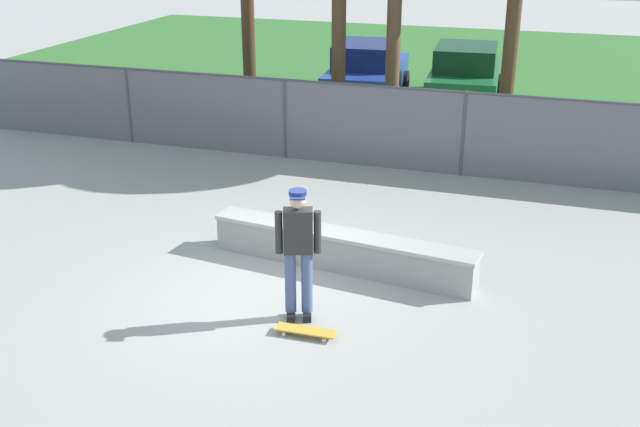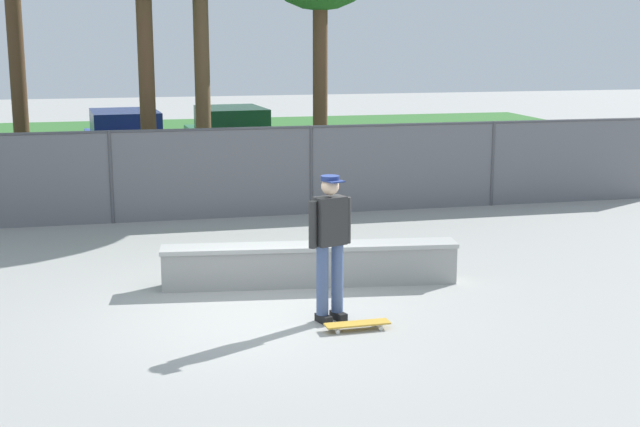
% 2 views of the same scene
% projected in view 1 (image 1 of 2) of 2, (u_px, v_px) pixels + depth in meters
% --- Properties ---
extents(ground_plane, '(80.00, 80.00, 0.00)m').
position_uv_depth(ground_plane, '(264.00, 295.00, 10.90)').
color(ground_plane, '#9E9E99').
extents(grass_strip, '(31.29, 20.00, 0.02)m').
position_uv_depth(grass_strip, '(447.00, 72.00, 25.35)').
color(grass_strip, '#336B2D').
rests_on(grass_strip, ground).
extents(concrete_ledge, '(4.25, 0.99, 0.59)m').
position_uv_depth(concrete_ledge, '(342.00, 250.00, 11.61)').
color(concrete_ledge, '#999993').
rests_on(concrete_ledge, ground).
extents(skateboarder, '(0.57, 0.38, 1.84)m').
position_uv_depth(skateboarder, '(298.00, 248.00, 9.92)').
color(skateboarder, black).
rests_on(skateboarder, ground).
extents(skateboard, '(0.80, 0.22, 0.09)m').
position_uv_depth(skateboard, '(306.00, 331.00, 9.84)').
color(skateboard, gold).
rests_on(skateboard, ground).
extents(chainlink_fence, '(19.36, 0.07, 1.76)m').
position_uv_depth(chainlink_fence, '(371.00, 122.00, 15.91)').
color(chainlink_fence, '#4C4C51').
rests_on(chainlink_fence, ground).
extents(car_blue, '(2.25, 4.32, 1.66)m').
position_uv_depth(car_blue, '(367.00, 71.00, 21.38)').
color(car_blue, '#233D9E').
rests_on(car_blue, ground).
extents(car_green, '(2.25, 4.32, 1.66)m').
position_uv_depth(car_green, '(465.00, 75.00, 20.95)').
color(car_green, '#1E6638').
rests_on(car_green, ground).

